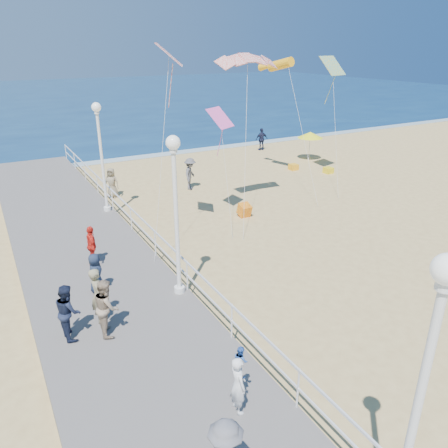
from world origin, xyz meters
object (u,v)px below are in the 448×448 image
lamp_post_mid (176,201)px  spectator_3 (92,246)px  beach_walker_c (112,183)px  beach_chair_right (328,170)px  beach_walker_a (190,174)px  box_kite (244,211)px  lamp_post_far (101,147)px  woman_holding_toddler (238,385)px  beach_walker_b (262,139)px  spectator_6 (98,295)px  toddler_held (241,361)px  beach_chair_left (293,167)px  spectator_4 (96,273)px  spectator_7 (68,311)px  spectator_1 (107,307)px  beach_umbrella (310,135)px  lamp_post_near (423,382)px

lamp_post_mid → spectator_3: lamp_post_mid is taller
beach_walker_c → beach_chair_right: bearing=28.7°
beach_walker_a → box_kite: (0.43, -5.52, -0.66)m
lamp_post_far → woman_holding_toddler: (-0.94, -14.40, -2.53)m
beach_walker_b → spectator_6: bearing=51.2°
toddler_held → beach_chair_left: 22.53m
spectator_4 → beach_chair_left: 19.38m
spectator_3 → beach_walker_c: spectator_3 is taller
spectator_7 → beach_chair_right: size_ratio=3.02×
spectator_6 → beach_walker_b: (18.15, 18.34, -0.37)m
toddler_held → spectator_4: bearing=17.8°
box_kite → spectator_1: bearing=-142.7°
spectator_1 → beach_chair_left: (16.62, 12.81, -1.06)m
woman_holding_toddler → beach_umbrella: size_ratio=0.68×
beach_walker_a → beach_chair_right: size_ratio=3.50×
lamp_post_far → beach_chair_left: 14.60m
beach_chair_left → spectator_1: bearing=-142.4°
beach_chair_left → beach_chair_right: 2.42m
spectator_4 → box_kite: bearing=-57.3°
spectator_7 → woman_holding_toddler: bearing=-153.5°
spectator_7 → beach_chair_right: bearing=-65.0°
beach_walker_b → box_kite: size_ratio=3.03×
lamp_post_near → spectator_1: size_ratio=3.09×
beach_walker_b → woman_holding_toddler: bearing=61.0°
woman_holding_toddler → beach_chair_left: (14.85, 17.16, -0.93)m
lamp_post_mid → beach_walker_c: (1.14, 12.08, -2.80)m
toddler_held → box_kite: toddler_held is taller
beach_walker_c → box_kite: size_ratio=2.87×
spectator_3 → spectator_6: bearing=170.7°
beach_walker_b → lamp_post_mid: bearing=55.4°
beach_umbrella → beach_walker_a: bearing=-168.7°
lamp_post_mid → beach_walker_a: bearing=63.1°
beach_walker_b → box_kite: bearing=58.9°
woman_holding_toddler → lamp_post_mid: bearing=-5.9°
woman_holding_toddler → spectator_7: bearing=34.3°
lamp_post_near → beach_walker_a: (5.70, 20.26, -2.70)m
spectator_7 → beach_chair_left: spectator_7 is taller
lamp_post_near → beach_walker_c: bearing=86.9°
woman_holding_toddler → spectator_1: size_ratio=0.85×
beach_walker_a → spectator_6: bearing=-176.3°
woman_holding_toddler → beach_walker_a: size_ratio=0.76×
spectator_4 → beach_umbrella: beach_umbrella is taller
beach_walker_b → beach_umbrella: (1.27, -4.57, 1.00)m
lamp_post_near → spectator_4: bearing=103.1°
lamp_post_far → spectator_6: size_ratio=3.04×
spectator_4 → lamp_post_mid: bearing=-113.9°
woman_holding_toddler → spectator_6: size_ratio=0.83×
beach_umbrella → spectator_7: bearing=-145.2°
beach_walker_c → spectator_6: bearing=-70.0°
spectator_4 → spectator_6: spectator_6 is taller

